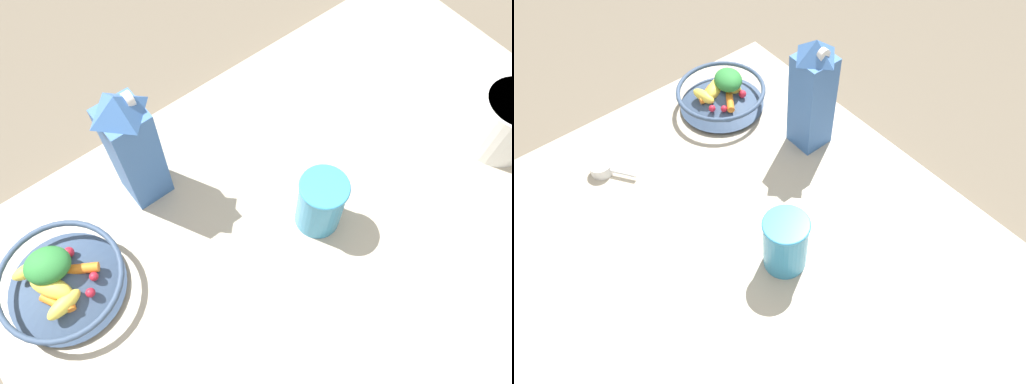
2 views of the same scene
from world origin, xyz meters
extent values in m
plane|color=#665B4C|center=(0.00, 0.00, 0.00)|extent=(6.00, 6.00, 0.00)
cube|color=#B2A893|center=(0.00, 0.00, 0.02)|extent=(1.15, 1.15, 0.04)
cylinder|color=#384C6B|center=(0.36, 0.43, 0.05)|extent=(0.11, 0.11, 0.01)
cone|color=#384C6B|center=(0.36, 0.43, 0.08)|extent=(0.19, 0.19, 0.04)
torus|color=#384C6B|center=(0.36, 0.43, 0.10)|extent=(0.20, 0.20, 0.01)
ellipsoid|color=#EFD64C|center=(0.35, 0.44, 0.09)|extent=(0.08, 0.07, 0.03)
ellipsoid|color=#EFD64C|center=(0.32, 0.44, 0.09)|extent=(0.04, 0.07, 0.02)
ellipsoid|color=#EFD64C|center=(0.40, 0.45, 0.09)|extent=(0.04, 0.08, 0.03)
ellipsoid|color=#EFD64C|center=(0.38, 0.42, 0.09)|extent=(0.06, 0.06, 0.03)
cylinder|color=orange|center=(0.34, 0.45, 0.08)|extent=(0.04, 0.03, 0.01)
cylinder|color=orange|center=(0.36, 0.39, 0.09)|extent=(0.04, 0.05, 0.02)
cylinder|color=orange|center=(0.33, 0.43, 0.09)|extent=(0.05, 0.03, 0.02)
sphere|color=red|center=(0.37, 0.43, 0.09)|extent=(0.02, 0.02, 0.02)
sphere|color=red|center=(0.39, 0.42, 0.09)|extent=(0.02, 0.02, 0.02)
sphere|color=red|center=(0.31, 0.40, 0.08)|extent=(0.02, 0.02, 0.02)
sphere|color=red|center=(0.39, 0.39, 0.09)|extent=(0.02, 0.02, 0.02)
sphere|color=red|center=(0.33, 0.38, 0.08)|extent=(0.01, 0.01, 0.01)
sphere|color=red|center=(0.38, 0.45, 0.09)|extent=(0.02, 0.02, 0.02)
ellipsoid|color=#2D7F38|center=(0.38, 0.43, 0.11)|extent=(0.08, 0.09, 0.04)
cube|color=#3D6BB2|center=(0.44, 0.22, 0.15)|extent=(0.07, 0.07, 0.22)
pyramid|color=#3D6BB2|center=(0.44, 0.22, 0.28)|extent=(0.07, 0.07, 0.04)
cylinder|color=white|center=(0.44, 0.20, 0.28)|extent=(0.02, 0.01, 0.02)
cylinder|color=white|center=(0.11, -0.37, 0.10)|extent=(0.13, 0.13, 0.12)
cylinder|color=#3893C6|center=(0.20, 0.02, 0.11)|extent=(0.08, 0.08, 0.12)
torus|color=#3893C6|center=(0.20, 0.02, 0.16)|extent=(0.08, 0.08, 0.01)
camera|label=1|loc=(-0.03, 0.34, 0.85)|focal=35.00mm
camera|label=2|loc=(-0.12, -0.32, 0.85)|focal=35.00mm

